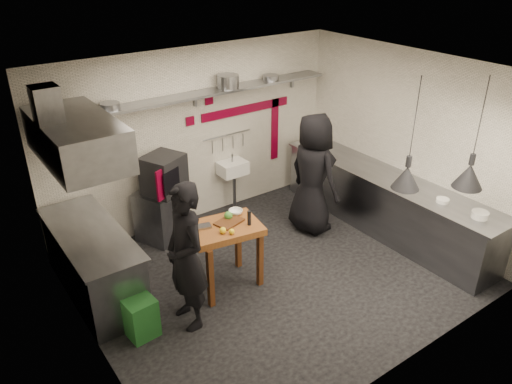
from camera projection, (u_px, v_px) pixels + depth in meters
floor at (276, 274)px, 6.96m from camera, size 5.00×5.00×0.00m
ceiling at (280, 74)px, 5.69m from camera, size 5.00×5.00×0.00m
wall_back at (196, 137)px, 7.85m from camera, size 5.00×0.04×2.80m
wall_front at (412, 261)px, 4.80m from camera, size 5.00×0.04×2.80m
wall_left at (82, 247)px, 5.03m from camera, size 0.04×4.20×2.80m
wall_right at (407, 142)px, 7.62m from camera, size 0.04×4.20×2.80m
red_band_horiz at (246, 109)px, 8.20m from camera, size 1.70×0.02×0.14m
red_band_vert at (275, 129)px, 8.73m from camera, size 0.14×0.02×1.10m
red_tile_a at (209, 100)px, 7.71m from camera, size 0.14×0.02×0.14m
red_tile_b at (190, 121)px, 7.65m from camera, size 0.14×0.02×0.14m
back_shelf at (200, 94)px, 7.39m from camera, size 4.60×0.34×0.04m
shelf_bracket_left at (68, 123)px, 6.56m from camera, size 0.04×0.06×0.24m
shelf_bracket_mid at (195, 99)px, 7.54m from camera, size 0.04×0.06×0.24m
shelf_bracket_right at (292, 80)px, 8.53m from camera, size 0.04×0.06×0.24m
pan_far_left at (110, 106)px, 6.65m from camera, size 0.31×0.31×0.09m
pan_mid_left at (112, 107)px, 6.67m from camera, size 0.29×0.29×0.07m
stock_pot at (228, 81)px, 7.60m from camera, size 0.45×0.45×0.20m
pan_right at (271, 77)px, 8.05m from camera, size 0.34×0.34×0.08m
oven_stand at (161, 214)px, 7.65m from camera, size 0.81×0.78×0.80m
combi_oven at (164, 174)px, 7.33m from camera, size 0.70×0.68×0.58m
oven_door at (169, 181)px, 7.13m from camera, size 0.48×0.24×0.46m
oven_glass at (172, 181)px, 7.11m from camera, size 0.32×0.15×0.34m
hand_sink at (232, 168)px, 8.28m from camera, size 0.46×0.34×0.22m
sink_tap at (232, 158)px, 8.20m from camera, size 0.03×0.03×0.14m
sink_drain at (234, 192)px, 8.45m from camera, size 0.06×0.06×0.66m
utensil_rail at (227, 135)px, 8.14m from camera, size 0.90×0.02×0.02m
counter_right at (384, 203)px, 7.87m from camera, size 0.70×3.80×0.90m
counter_right_top at (388, 177)px, 7.66m from camera, size 0.76×3.90×0.03m
plate_stack at (480, 215)px, 6.48m from camera, size 0.22×0.22×0.09m
small_bowl_right at (443, 200)px, 6.88m from camera, size 0.20×0.20×0.05m
counter_left at (94, 264)px, 6.40m from camera, size 0.70×1.90×0.90m
counter_left_top at (89, 233)px, 6.19m from camera, size 0.76×2.00×0.03m
extractor_hood at (77, 139)px, 5.66m from camera, size 0.78×1.60×0.50m
hood_duct at (47, 109)px, 5.34m from camera, size 0.28×0.28×0.50m
green_bin at (141, 317)px, 5.79m from camera, size 0.36×0.36×0.50m
prep_table at (225, 256)px, 6.54m from camera, size 1.01×0.78×0.92m
cutting_board at (229, 222)px, 6.40m from camera, size 0.40×0.33×0.02m
pepper_mill at (249, 218)px, 6.31m from camera, size 0.05×0.05×0.20m
lemon_a at (223, 230)px, 6.16m from camera, size 0.09×0.09×0.09m
lemon_b at (232, 232)px, 6.14m from camera, size 0.07×0.07×0.07m
veg_ball at (228, 216)px, 6.47m from camera, size 0.12×0.12×0.11m
steel_tray at (203, 226)px, 6.29m from camera, size 0.21×0.17×0.03m
bowl at (236, 212)px, 6.60m from camera, size 0.24×0.24×0.06m
heat_lamp_near at (413, 135)px, 5.96m from camera, size 0.43×0.43×1.43m
heat_lamp_far at (478, 134)px, 5.98m from camera, size 0.45×0.45×1.43m
chef_left at (186, 257)px, 5.70m from camera, size 0.45×0.68×1.85m
chef_right at (313, 174)px, 7.64m from camera, size 0.65×0.96×1.92m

